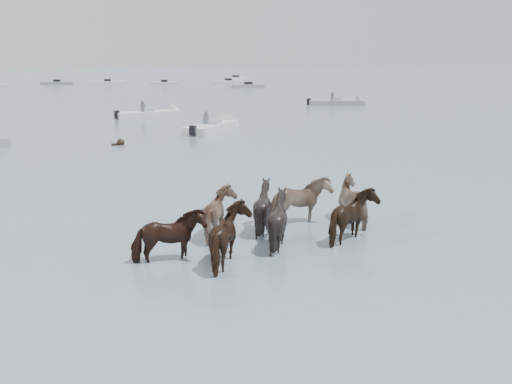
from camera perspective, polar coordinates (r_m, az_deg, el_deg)
ground at (r=14.09m, az=-2.02°, el=-6.64°), size 400.00×400.00×0.00m
pony_herd at (r=15.37m, az=1.99°, el=-2.60°), size 7.86×3.83×1.60m
swimming_pony at (r=32.47m, az=-13.40°, el=4.76°), size 0.72×0.44×0.44m
motorboat_c at (r=46.71m, az=-9.81°, el=7.67°), size 5.64×1.61×1.92m
motorboat_d at (r=38.34m, az=-3.93°, el=6.58°), size 5.60×4.97×1.92m
motorboat_e at (r=57.45m, az=8.69°, el=8.78°), size 5.84×4.03×1.92m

